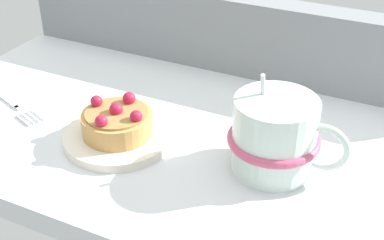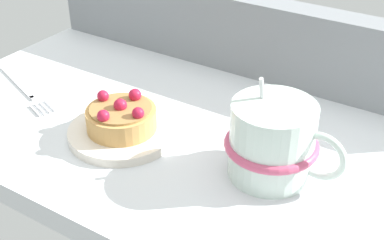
{
  "view_description": "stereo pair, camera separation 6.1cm",
  "coord_description": "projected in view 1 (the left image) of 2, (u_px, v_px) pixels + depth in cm",
  "views": [
    {
      "loc": [
        27.94,
        -51.88,
        37.32
      ],
      "look_at": [
        5.12,
        -4.8,
        4.79
      ],
      "focal_mm": 49.33,
      "sensor_mm": 36.0,
      "label": 1
    },
    {
      "loc": [
        33.22,
        -48.93,
        37.32
      ],
      "look_at": [
        5.12,
        -4.8,
        4.79
      ],
      "focal_mm": 49.33,
      "sensor_mm": 36.0,
      "label": 2
    }
  ],
  "objects": [
    {
      "name": "ground_plane",
      "position": [
        173.0,
        134.0,
        0.71
      ],
      "size": [
        71.74,
        42.78,
        3.05
      ],
      "primitive_type": "cube",
      "color": "silver"
    },
    {
      "name": "window_rail_back",
      "position": [
        230.0,
        33.0,
        0.81
      ],
      "size": [
        70.3,
        4.7,
        11.76
      ],
      "primitive_type": "cube",
      "color": "gray",
      "rests_on": "ground_plane"
    },
    {
      "name": "dessert_plate",
      "position": [
        119.0,
        137.0,
        0.66
      ],
      "size": [
        13.78,
        13.78,
        1.18
      ],
      "color": "silver",
      "rests_on": "ground_plane"
    },
    {
      "name": "coffee_mug",
      "position": [
        275.0,
        136.0,
        0.59
      ],
      "size": [
        13.9,
        10.64,
        11.77
      ],
      "color": "silver",
      "rests_on": "ground_plane"
    },
    {
      "name": "raspberry_tart",
      "position": [
        117.0,
        122.0,
        0.65
      ],
      "size": [
        8.82,
        8.82,
        4.35
      ],
      "color": "tan",
      "rests_on": "dessert_plate"
    },
    {
      "name": "dessert_fork",
      "position": [
        6.0,
        99.0,
        0.75
      ],
      "size": [
        16.99,
        7.75,
        0.6
      ],
      "color": "silver",
      "rests_on": "ground_plane"
    }
  ]
}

